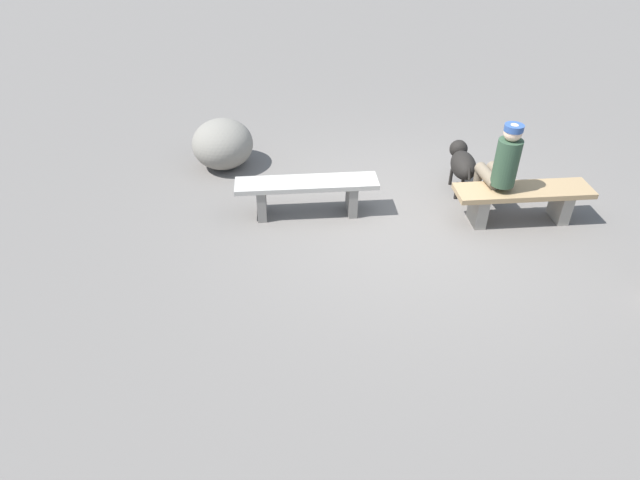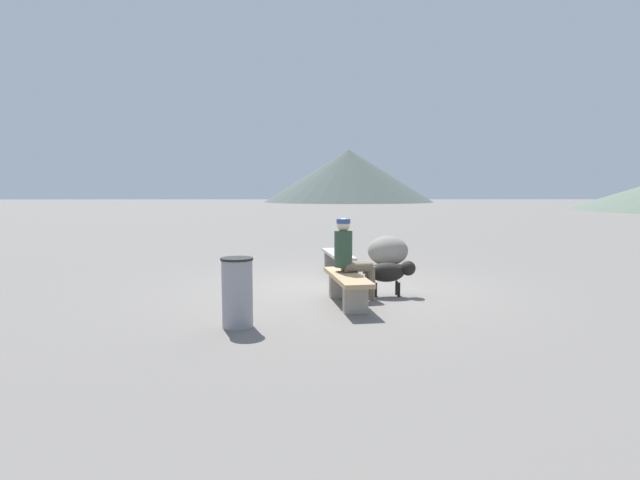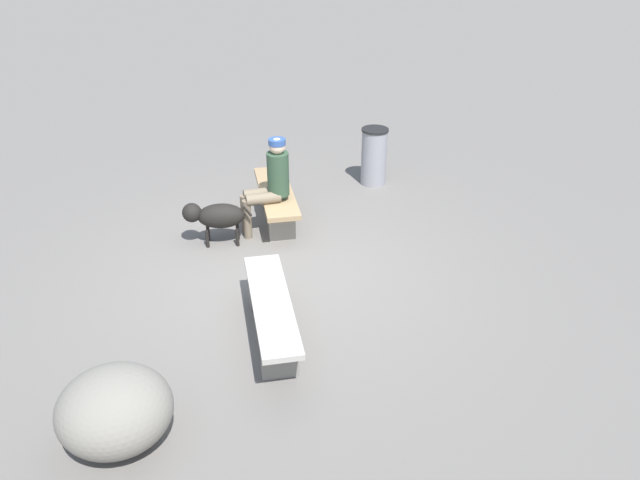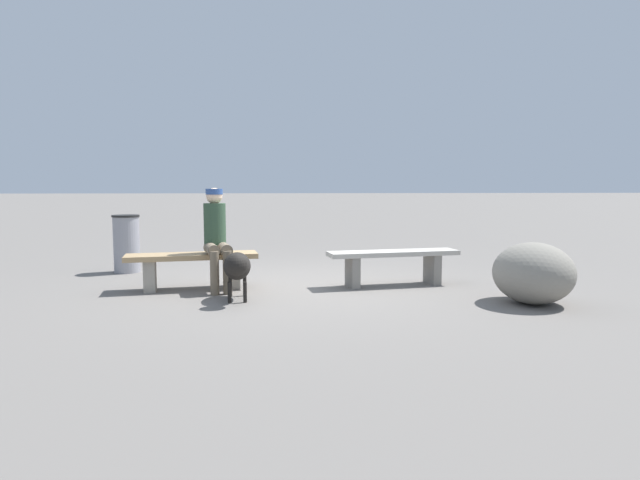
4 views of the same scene
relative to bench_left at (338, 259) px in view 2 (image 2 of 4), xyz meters
name	(u,v)px [view 2 (image 2 of 4)]	position (x,y,z in m)	size (l,w,h in m)	color
ground	(337,289)	(1.26, -0.08, -0.37)	(210.00, 210.00, 0.06)	slate
bench_left	(338,259)	(0.00, 0.00, 0.00)	(1.81, 0.63, 0.47)	gray
bench_right	(347,284)	(2.64, -0.01, -0.01)	(1.71, 0.67, 0.46)	gray
seated_person	(350,254)	(2.32, 0.06, 0.40)	(0.40, 0.65, 1.31)	#2D4733
dog	(391,272)	(2.03, 0.75, 0.07)	(0.35, 0.88, 0.58)	black
trash_bin	(237,292)	(3.85, -1.50, 0.11)	(0.41, 0.41, 0.89)	gray
boulder	(388,251)	(-1.32, 1.24, 0.01)	(0.94, 0.87, 0.70)	gray
distant_peak_1	(348,176)	(-73.09, 5.91, 4.07)	(28.35, 28.35, 8.81)	#4C5651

